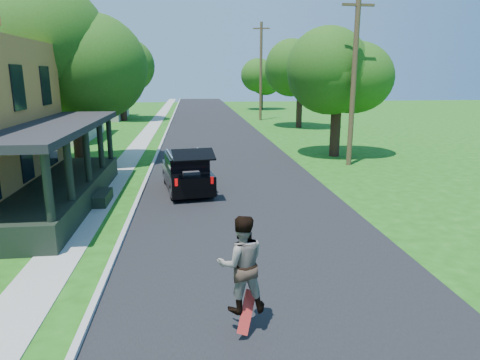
{
  "coord_description": "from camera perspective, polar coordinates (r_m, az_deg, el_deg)",
  "views": [
    {
      "loc": [
        -1.86,
        -10.36,
        4.85
      ],
      "look_at": [
        -0.35,
        3.0,
        1.53
      ],
      "focal_mm": 32.0,
      "sensor_mm": 36.0,
      "label": 1
    }
  ],
  "objects": [
    {
      "name": "utility_pole_far",
      "position": [
        47.29,
        2.8,
        14.35
      ],
      "size": [
        1.75,
        0.52,
        10.24
      ],
      "rotation": [
        0.0,
        0.0,
        -0.22
      ],
      "color": "#3F281D",
      "rests_on": "ground"
    },
    {
      "name": "sidewalk",
      "position": [
        30.97,
        -13.35,
        4.47
      ],
      "size": [
        1.3,
        120.0,
        0.03
      ],
      "primitive_type": "cube",
      "color": "gray",
      "rests_on": "ground"
    },
    {
      "name": "neighbor_house_mid",
      "position": [
        36.28,
        -25.71,
        11.48
      ],
      "size": [
        12.78,
        12.78,
        8.3
      ],
      "color": "#A9A396",
      "rests_on": "ground"
    },
    {
      "name": "street",
      "position": [
        30.8,
        -2.92,
        4.78
      ],
      "size": [
        8.0,
        120.0,
        0.02
      ],
      "primitive_type": "cube",
      "color": "black",
      "rests_on": "ground"
    },
    {
      "name": "tree_left_mid",
      "position": [
        25.07,
        -21.66,
        15.94
      ],
      "size": [
        7.28,
        7.5,
        9.32
      ],
      "rotation": [
        0.0,
        0.0,
        -0.38
      ],
      "color": "black",
      "rests_on": "ground"
    },
    {
      "name": "skateboard",
      "position": [
        8.49,
        0.9,
        -17.34
      ],
      "size": [
        0.44,
        0.51,
        0.76
      ],
      "rotation": [
        0.0,
        0.0,
        0.17
      ],
      "color": "#B2160F",
      "rests_on": "ground"
    },
    {
      "name": "tree_right_near",
      "position": [
        26.56,
        12.93,
        14.71
      ],
      "size": [
        5.95,
        6.21,
        8.04
      ],
      "rotation": [
        0.0,
        0.0,
        -0.32
      ],
      "color": "black",
      "rests_on": "ground"
    },
    {
      "name": "skateboarder",
      "position": [
        8.17,
        0.18,
        -11.11
      ],
      "size": [
        0.98,
        0.79,
        1.9
      ],
      "rotation": [
        0.0,
        0.0,
        3.22
      ],
      "color": "black",
      "rests_on": "ground"
    },
    {
      "name": "tree_right_mid",
      "position": [
        40.92,
        8.02,
        15.01
      ],
      "size": [
        5.57,
        5.41,
        8.68
      ],
      "rotation": [
        0.0,
        0.0,
        0.03
      ],
      "color": "black",
      "rests_on": "ground"
    },
    {
      "name": "tree_right_far",
      "position": [
        62.11,
        2.83,
        13.75
      ],
      "size": [
        5.83,
        5.55,
        7.39
      ],
      "rotation": [
        0.0,
        0.0,
        0.21
      ],
      "color": "black",
      "rests_on": "ground"
    },
    {
      "name": "neighbor_house_far",
      "position": [
        51.69,
        -19.94,
        12.32
      ],
      "size": [
        12.78,
        12.78,
        8.3
      ],
      "color": "#A9A396",
      "rests_on": "ground"
    },
    {
      "name": "ground",
      "position": [
        11.58,
        3.44,
        -10.91
      ],
      "size": [
        140.0,
        140.0,
        0.0
      ],
      "primitive_type": "plane",
      "color": "#1B4E0F",
      "rests_on": "ground"
    },
    {
      "name": "curb",
      "position": [
        30.82,
        -10.48,
        4.57
      ],
      "size": [
        0.15,
        120.0,
        0.12
      ],
      "primitive_type": "cube",
      "color": "#A5A5A0",
      "rests_on": "ground"
    },
    {
      "name": "utility_pole_near",
      "position": [
        23.97,
        14.93,
        12.87
      ],
      "size": [
        1.73,
        0.29,
        8.95
      ],
      "rotation": [
        0.0,
        0.0,
        0.05
      ],
      "color": "#3F281D",
      "rests_on": "ground"
    },
    {
      "name": "black_suv",
      "position": [
        18.41,
        -7.11,
        1.04
      ],
      "size": [
        2.32,
        4.68,
        2.09
      ],
      "rotation": [
        0.0,
        0.0,
        0.15
      ],
      "color": "black",
      "rests_on": "ground"
    },
    {
      "name": "tree_left_far",
      "position": [
        48.55,
        -15.72,
        15.57
      ],
      "size": [
        6.94,
        6.94,
        10.2
      ],
      "rotation": [
        0.0,
        0.0,
        -0.11
      ],
      "color": "black",
      "rests_on": "ground"
    }
  ]
}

